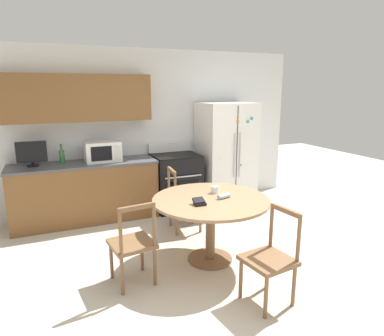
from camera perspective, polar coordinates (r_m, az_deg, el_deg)
ground_plane at (r=3.86m, az=5.48°, el=-17.73°), size 14.00×14.00×0.00m
back_wall at (r=5.67m, az=-9.69°, el=7.55°), size 5.20×0.44×2.60m
kitchen_counter at (r=5.43m, az=-17.25°, el=-3.80°), size 2.12×0.64×0.90m
refrigerator at (r=5.93m, az=5.63°, el=2.35°), size 0.88×0.77×1.74m
oven_range at (r=5.70m, az=-2.72°, el=-2.20°), size 0.74×0.68×1.08m
microwave at (r=5.32m, az=-14.63°, el=2.69°), size 0.52×0.35×0.30m
countertop_tv at (r=5.30m, az=-25.17°, el=2.28°), size 0.40×0.16×0.36m
counter_bottle at (r=5.35m, az=-20.86°, el=1.85°), size 0.08×0.08×0.29m
dining_table at (r=3.94m, az=3.13°, el=-6.86°), size 1.33×1.33×0.76m
dining_chair_far at (r=4.84m, az=-1.51°, el=-5.43°), size 0.46×0.46×0.90m
dining_chair_left at (r=3.60m, az=-9.84°, el=-12.42°), size 0.47×0.47×0.90m
dining_chair_near at (r=3.36m, az=12.95°, el=-14.57°), size 0.47×0.47×0.90m
candle_glass at (r=4.10m, az=3.82°, el=-3.67°), size 0.09×0.09×0.08m
folded_napkin at (r=3.91m, az=5.34°, el=-4.68°), size 0.17×0.09×0.05m
wallet at (r=3.69m, az=1.22°, el=-5.73°), size 0.12×0.13×0.07m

